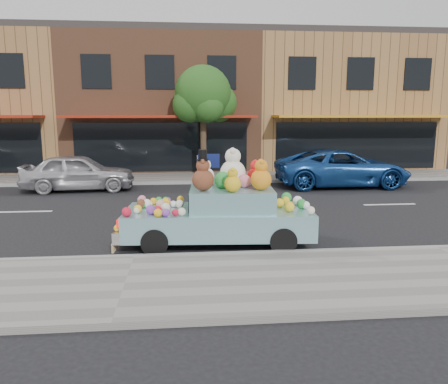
{
  "coord_description": "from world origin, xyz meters",
  "views": [
    {
      "loc": [
        1.06,
        -13.89,
        3.06
      ],
      "look_at": [
        1.99,
        -3.97,
        1.25
      ],
      "focal_mm": 35.0,
      "sensor_mm": 36.0,
      "label": 1
    }
  ],
  "objects": [
    {
      "name": "near_kerb",
      "position": [
        0.0,
        -5.0,
        0.07
      ],
      "size": [
        60.0,
        0.12,
        0.13
      ],
      "primitive_type": "cube",
      "color": "gray",
      "rests_on": "ground"
    },
    {
      "name": "near_sidewalk",
      "position": [
        0.0,
        -6.5,
        0.06
      ],
      "size": [
        60.0,
        3.0,
        0.12
      ],
      "primitive_type": "cube",
      "color": "gray",
      "rests_on": "ground"
    },
    {
      "name": "car_blue",
      "position": [
        7.71,
        3.8,
        0.77
      ],
      "size": [
        5.57,
        2.6,
        1.54
      ],
      "primitive_type": "imported",
      "rotation": [
        0.0,
        0.0,
        1.56
      ],
      "color": "#1C4D9B",
      "rests_on": "ground"
    },
    {
      "name": "storefront_right",
      "position": [
        10.0,
        11.97,
        3.64
      ],
      "size": [
        10.0,
        9.8,
        7.3
      ],
      "color": "olive",
      "rests_on": "ground"
    },
    {
      "name": "art_car",
      "position": [
        1.9,
        -3.98,
        0.8
      ],
      "size": [
        4.58,
        2.01,
        2.26
      ],
      "rotation": [
        0.0,
        0.0,
        -0.06
      ],
      "color": "black",
      "rests_on": "ground"
    },
    {
      "name": "street_tree",
      "position": [
        2.03,
        6.55,
        3.69
      ],
      "size": [
        3.0,
        2.7,
        5.22
      ],
      "color": "#38281C",
      "rests_on": "ground"
    },
    {
      "name": "car_silver",
      "position": [
        -3.11,
        3.76,
        0.74
      ],
      "size": [
        4.45,
        2.05,
        1.48
      ],
      "primitive_type": "imported",
      "rotation": [
        0.0,
        0.0,
        1.64
      ],
      "color": "silver",
      "rests_on": "ground"
    },
    {
      "name": "far_kerb",
      "position": [
        0.0,
        5.0,
        0.07
      ],
      "size": [
        60.0,
        0.12,
        0.13
      ],
      "primitive_type": "cube",
      "color": "gray",
      "rests_on": "ground"
    },
    {
      "name": "storefront_mid",
      "position": [
        0.0,
        11.97,
        3.64
      ],
      "size": [
        10.0,
        9.8,
        7.3
      ],
      "color": "brown",
      "rests_on": "ground"
    },
    {
      "name": "far_sidewalk",
      "position": [
        0.0,
        6.5,
        0.06
      ],
      "size": [
        60.0,
        3.0,
        0.12
      ],
      "primitive_type": "cube",
      "color": "gray",
      "rests_on": "ground"
    },
    {
      "name": "ground",
      "position": [
        0.0,
        0.0,
        0.0
      ],
      "size": [
        120.0,
        120.0,
        0.0
      ],
      "primitive_type": "plane",
      "color": "black",
      "rests_on": "ground"
    }
  ]
}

